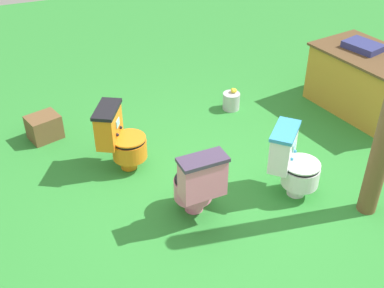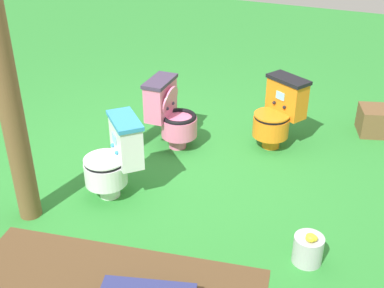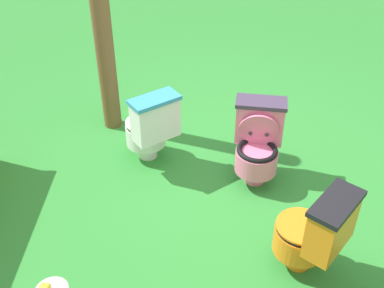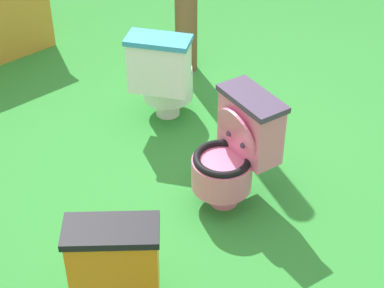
# 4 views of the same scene
# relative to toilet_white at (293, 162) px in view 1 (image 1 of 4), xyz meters

# --- Properties ---
(ground) EXTENTS (14.00, 14.00, 0.00)m
(ground) POSITION_rel_toilet_white_xyz_m (-0.17, -0.62, -0.37)
(ground) COLOR #2D8433
(toilet_white) EXTENTS (0.63, 0.63, 0.73)m
(toilet_white) POSITION_rel_toilet_white_xyz_m (0.00, 0.00, 0.00)
(toilet_white) COLOR white
(toilet_white) RESTS_ON ground
(toilet_pink) EXTENTS (0.51, 0.44, 0.73)m
(toilet_pink) POSITION_rel_toilet_white_xyz_m (-0.05, -0.99, 0.00)
(toilet_pink) COLOR pink
(toilet_pink) RESTS_ON ground
(toilet_orange) EXTENTS (0.59, 0.62, 0.73)m
(toilet_orange) POSITION_rel_toilet_white_xyz_m (-1.05, -1.45, 0.00)
(toilet_orange) COLOR orange
(toilet_orange) RESTS_ON ground
(vendor_table) EXTENTS (1.59, 1.11, 0.85)m
(vendor_table) POSITION_rel_toilet_white_xyz_m (-1.05, 1.76, 0.02)
(vendor_table) COLOR #B7842D
(vendor_table) RESTS_ON ground
(small_crate) EXTENTS (0.38, 0.42, 0.29)m
(small_crate) POSITION_rel_toilet_white_xyz_m (-1.94, -2.14, -0.22)
(small_crate) COLOR brown
(small_crate) RESTS_ON ground
(lemon_bucket) EXTENTS (0.22, 0.22, 0.28)m
(lemon_bucket) POSITION_rel_toilet_white_xyz_m (-1.74, 0.19, -0.25)
(lemon_bucket) COLOR #B7B7BF
(lemon_bucket) RESTS_ON ground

